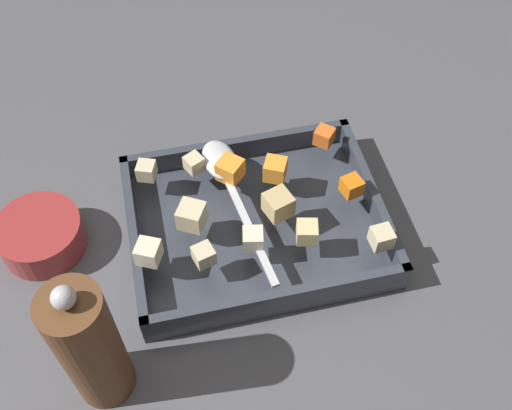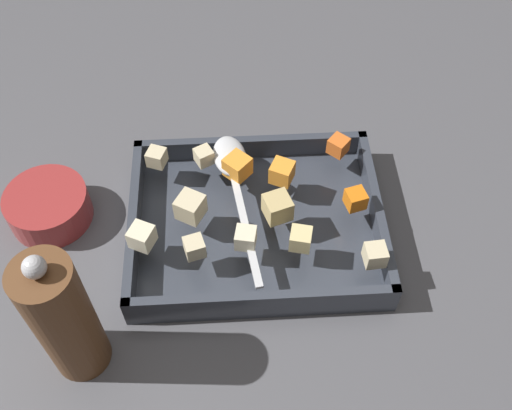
{
  "view_description": "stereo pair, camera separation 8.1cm",
  "coord_description": "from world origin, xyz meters",
  "views": [
    {
      "loc": [
        -0.12,
        -0.49,
        0.71
      ],
      "look_at": [
        -0.02,
        -0.01,
        0.06
      ],
      "focal_mm": 42.58,
      "sensor_mm": 36.0,
      "label": 1
    },
    {
      "loc": [
        -0.04,
        -0.5,
        0.71
      ],
      "look_at": [
        -0.02,
        -0.01,
        0.06
      ],
      "focal_mm": 42.58,
      "sensor_mm": 36.0,
      "label": 2
    }
  ],
  "objects": [
    {
      "name": "ground_plane",
      "position": [
        0.0,
        0.0,
        0.0
      ],
      "size": [
        4.0,
        4.0,
        0.0
      ],
      "primitive_type": "plane",
      "color": "#4C4C51"
    },
    {
      "name": "baking_dish",
      "position": [
        -0.02,
        -0.01,
        0.01
      ],
      "size": [
        0.34,
        0.27,
        0.05
      ],
      "color": "#333842",
      "rests_on": "ground_plane"
    },
    {
      "name": "carrot_chunk_back_center",
      "position": [
        0.11,
        0.08,
        0.06
      ],
      "size": [
        0.04,
        0.04,
        0.02
      ],
      "primitive_type": "cube",
      "rotation": [
        0.0,
        0.0,
        5.56
      ],
      "color": "orange",
      "rests_on": "baking_dish"
    },
    {
      "name": "carrot_chunk_corner_ne",
      "position": [
        0.12,
        -0.01,
        0.06
      ],
      "size": [
        0.03,
        0.03,
        0.03
      ],
      "primitive_type": "cube",
      "rotation": [
        0.0,
        0.0,
        4.98
      ],
      "color": "orange",
      "rests_on": "baking_dish"
    },
    {
      "name": "carrot_chunk_near_spoon",
      "position": [
        0.02,
        0.04,
        0.07
      ],
      "size": [
        0.04,
        0.04,
        0.03
      ],
      "primitive_type": "cube",
      "rotation": [
        0.0,
        0.0,
        2.69
      ],
      "color": "orange",
      "rests_on": "baking_dish"
    },
    {
      "name": "carrot_chunk_mid_left",
      "position": [
        -0.04,
        0.05,
        0.07
      ],
      "size": [
        0.04,
        0.04,
        0.03
      ],
      "primitive_type": "cube",
      "rotation": [
        0.0,
        0.0,
        3.95
      ],
      "color": "orange",
      "rests_on": "baking_dish"
    },
    {
      "name": "potato_chunk_near_left",
      "position": [
        -0.15,
        0.08,
        0.06
      ],
      "size": [
        0.03,
        0.03,
        0.02
      ],
      "primitive_type": "cube",
      "rotation": [
        0.0,
        0.0,
        1.21
      ],
      "color": "beige",
      "rests_on": "baking_dish"
    },
    {
      "name": "potato_chunk_center",
      "position": [
        -0.16,
        -0.06,
        0.06
      ],
      "size": [
        0.04,
        0.04,
        0.03
      ],
      "primitive_type": "cube",
      "rotation": [
        0.0,
        0.0,
        4.27
      ],
      "color": "beige",
      "rests_on": "baking_dish"
    },
    {
      "name": "potato_chunk_corner_nw",
      "position": [
        -0.08,
        0.07,
        0.06
      ],
      "size": [
        0.03,
        0.03,
        0.02
      ],
      "primitive_type": "cube",
      "rotation": [
        0.0,
        0.0,
        2.05
      ],
      "color": "beige",
      "rests_on": "baking_dish"
    },
    {
      "name": "potato_chunk_under_handle",
      "position": [
        0.13,
        -0.1,
        0.06
      ],
      "size": [
        0.03,
        0.03,
        0.03
      ],
      "primitive_type": "cube",
      "rotation": [
        0.0,
        0.0,
        4.79
      ],
      "color": "beige",
      "rests_on": "baking_dish"
    },
    {
      "name": "potato_chunk_far_right",
      "position": [
        -0.1,
        -0.08,
        0.06
      ],
      "size": [
        0.03,
        0.03,
        0.02
      ],
      "primitive_type": "cube",
      "rotation": [
        0.0,
        0.0,
        3.42
      ],
      "color": "beige",
      "rests_on": "baking_dish"
    },
    {
      "name": "potato_chunk_heap_top",
      "position": [
        0.01,
        -0.03,
        0.07
      ],
      "size": [
        0.04,
        0.04,
        0.03
      ],
      "primitive_type": "cube",
      "rotation": [
        0.0,
        0.0,
        5.04
      ],
      "color": "tan",
      "rests_on": "baking_dish"
    },
    {
      "name": "potato_chunk_near_right",
      "position": [
        -0.1,
        -0.02,
        0.07
      ],
      "size": [
        0.04,
        0.04,
        0.03
      ],
      "primitive_type": "cube",
      "rotation": [
        0.0,
        0.0,
        1.05
      ],
      "color": "beige",
      "rests_on": "baking_dish"
    },
    {
      "name": "potato_chunk_rim_edge",
      "position": [
        -0.03,
        -0.07,
        0.06
      ],
      "size": [
        0.03,
        0.03,
        0.03
      ],
      "primitive_type": "cube",
      "rotation": [
        0.0,
        0.0,
        2.95
      ],
      "color": "beige",
      "rests_on": "baking_dish"
    },
    {
      "name": "potato_chunk_far_left",
      "position": [
        0.04,
        -0.07,
        0.06
      ],
      "size": [
        0.03,
        0.03,
        0.03
      ],
      "primitive_type": "cube",
      "rotation": [
        0.0,
        0.0,
        4.48
      ],
      "color": "#E0CC89",
      "rests_on": "baking_dish"
    },
    {
      "name": "serving_spoon",
      "position": [
        -0.05,
        0.06,
        0.06
      ],
      "size": [
        0.06,
        0.25,
        0.02
      ],
      "rotation": [
        0.0,
        0.0,
        4.85
      ],
      "color": "silver",
      "rests_on": "baking_dish"
    },
    {
      "name": "pepper_mill",
      "position": [
        -0.24,
        -0.19,
        0.1
      ],
      "size": [
        0.07,
        0.07,
        0.22
      ],
      "color": "brown",
      "rests_on": "ground_plane"
    },
    {
      "name": "small_prep_bowl",
      "position": [
        -0.31,
        0.03,
        0.02
      ],
      "size": [
        0.12,
        0.12,
        0.05
      ],
      "primitive_type": "cylinder",
      "color": "maroon",
      "rests_on": "ground_plane"
    }
  ]
}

